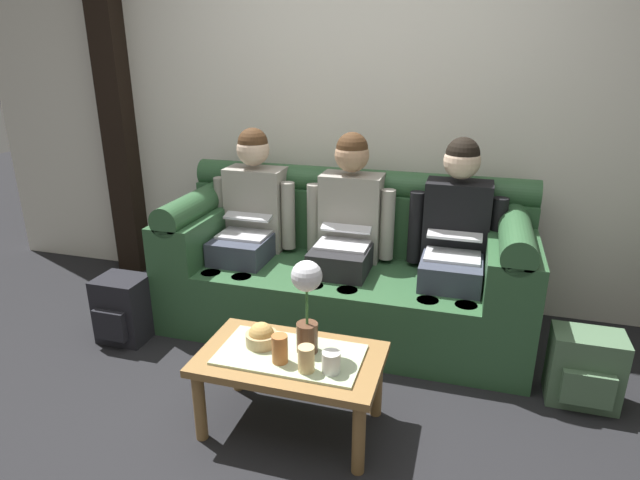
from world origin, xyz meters
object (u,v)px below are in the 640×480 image
Objects in this scene: snack_bowl at (261,337)px; backpack_right at (585,369)px; person_right at (455,237)px; person_middle at (347,227)px; flower_vase at (307,298)px; cup_near_right at (280,349)px; person_left at (250,218)px; couch at (346,270)px; coffee_table at (290,366)px; cup_far_center at (306,359)px; backpack_left at (123,309)px; cup_near_left at (331,362)px.

snack_bowl is 1.61m from backpack_right.
person_middle is at bearing 179.98° from person_right.
person_middle is 1.02m from flower_vase.
flower_vase is 3.40× the size of cup_near_right.
person_left is 9.42× the size of cup_near_right.
couch is 2.65× the size of coffee_table.
person_right is 1.31m from snack_bowl.
person_right is 0.96m from backpack_right.
flower_vase is 3.81× the size of cup_far_center.
couch is at bearing 89.03° from cup_near_right.
couch is 0.71m from person_left.
person_right is at bearing 17.23° from backpack_left.
cup_near_left reaches higher than backpack_right.
cup_near_right reaches higher than backpack_left.
cup_far_center is (0.11, -0.11, 0.12)m from coffee_table.
snack_bowl is (-0.15, -1.02, -0.22)m from person_middle.
person_left is 1.00× the size of person_middle.
cup_near_left is at bearing 11.43° from cup_far_center.
couch is 1.39m from backpack_left.
person_middle is 1.06m from snack_bowl.
person_middle is 1.45m from backpack_left.
person_right is at bearing 60.35° from flower_vase.
cup_far_center is at bearing -84.52° from couch.
backpack_left is (-1.09, 0.44, -0.24)m from snack_bowl.
cup_near_left is (0.22, -1.15, 0.07)m from couch.
person_middle is 1.11m from coffee_table.
person_right is at bearing -0.33° from couch.
person_right reaches higher than backpack_left.
snack_bowl is 1.20m from backpack_left.
backpack_right is at bearing 23.87° from coffee_table.
cup_near_right reaches higher than backpack_right.
person_left is at bearing 44.31° from backpack_left.
couch is 1.04m from snack_bowl.
snack_bowl is (-0.80, -1.02, -0.22)m from person_right.
backpack_right is (1.99, -0.46, -0.47)m from person_left.
couch is at bearing 25.35° from backpack_left.
backpack_left is (-1.36, 0.58, -0.25)m from cup_far_center.
cup_near_left is 0.73× the size of cup_near_right.
cup_near_left is 0.24m from cup_near_right.
snack_bowl is at bearing -21.72° from backpack_left.
person_right is 10.56× the size of cup_far_center.
person_right reaches higher than couch.
person_right is at bearing 58.61° from coffee_table.
coffee_table is (0.00, -1.06, -0.33)m from person_middle.
snack_bowl reaches higher than backpack_left.
backpack_left is (-1.25, -0.59, -0.17)m from couch.
cup_far_center is at bearing -114.59° from person_right.
snack_bowl is (-0.15, 0.03, 0.11)m from coffee_table.
flower_vase is at bearing 138.73° from cup_near_left.
snack_bowl is at bearing -98.47° from person_middle.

